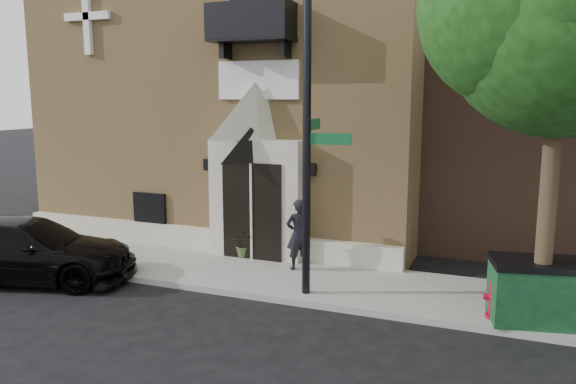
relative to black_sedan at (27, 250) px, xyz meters
The scene contains 10 objects.
ground 5.66m from the black_sedan, ahead, with size 120.00×120.00×0.00m, color black.
sidewalk 6.97m from the black_sedan, 19.20° to the left, with size 42.00×3.00×0.15m, color gray.
church 9.89m from the black_sedan, 73.63° to the left, with size 12.20×11.01×9.30m.
street_tree_left 12.70m from the black_sedan, ahead, with size 4.97×4.38×7.77m.
black_sedan is the anchor object (origin of this frame).
street_sign 7.46m from the black_sedan, 10.74° to the left, with size 1.06×1.06×6.66m.
fire_hydrant 10.84m from the black_sedan, ahead, with size 0.46×0.37×0.81m.
dumpster 11.65m from the black_sedan, ahead, with size 2.07×1.44×1.24m.
planter 5.43m from the black_sedan, 38.11° to the left, with size 0.63×0.55×0.70m, color #455C2D.
pedestrian_near 6.68m from the black_sedan, 25.50° to the left, with size 0.66×0.43×1.80m, color black.
Camera 1 is at (5.30, -10.77, 4.45)m, focal length 35.00 mm.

